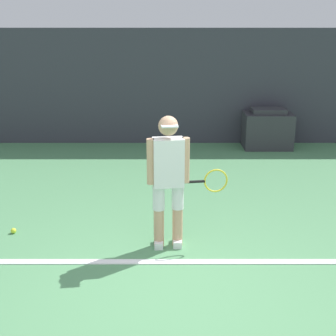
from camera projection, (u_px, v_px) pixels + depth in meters
ground_plane at (173, 299)px, 4.46m from camera, size 24.00×24.00×0.00m
back_wall at (170, 87)px, 9.78m from camera, size 24.00×0.10×2.39m
court_baseline at (172, 262)px, 5.14m from camera, size 21.60×0.10×0.01m
tennis_player at (169, 177)px, 5.27m from camera, size 0.93×0.31×1.55m
tennis_ball at (13, 231)px, 5.83m from camera, size 0.07×0.07×0.07m
covered_chair at (267, 129)px, 9.62m from camera, size 0.97×0.66×0.82m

